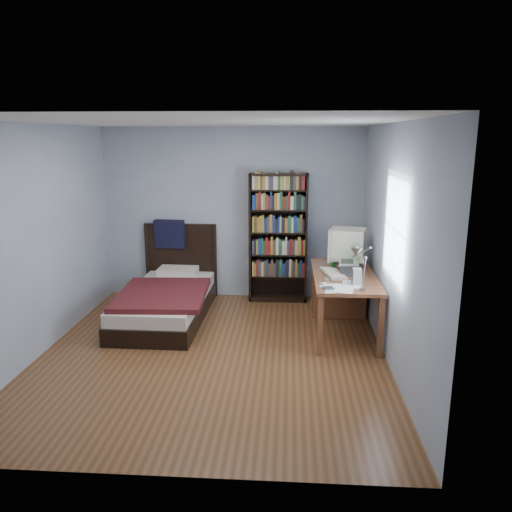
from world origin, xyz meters
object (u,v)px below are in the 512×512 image
crt_monitor (347,245)px  laptop (350,266)px  bookshelf (278,238)px  bed (167,298)px  soda_can (333,266)px  speaker (357,277)px  desk_lamp (358,257)px  keyboard (333,274)px  desk (340,288)px

crt_monitor → laptop: 0.45m
bookshelf → bed: 1.80m
soda_can → bed: size_ratio=0.05×
speaker → bookshelf: bearing=120.7°
soda_can → bookshelf: bearing=125.7°
laptop → bookshelf: 1.49m
desk_lamp → bed: desk_lamp is taller
keyboard → speaker: (0.23, -0.40, 0.08)m
bed → desk_lamp: bearing=-31.5°
desk → soda_can: (-0.13, -0.25, 0.37)m
speaker → bed: bed is taller
crt_monitor → bookshelf: (-0.90, 0.76, -0.08)m
crt_monitor → soda_can: (-0.19, -0.22, -0.23)m
laptop → desk_lamp: (-0.06, -1.03, 0.36)m
bookshelf → bed: bearing=-151.1°
keyboard → speaker: 0.46m
desk_lamp → speaker: bearing=81.7°
desk_lamp → speaker: 0.70m
speaker → keyboard: bearing=120.7°
laptop → desk: bearing=98.0°
laptop → crt_monitor: bearing=90.5°
desk → bookshelf: size_ratio=0.86×
crt_monitor → keyboard: crt_monitor is taller
desk → keyboard: bearing=-105.5°
crt_monitor → bookshelf: bearing=139.5°
bed → speaker: bearing=-18.9°
soda_can → keyboard: bearing=-92.3°
keyboard → soda_can: size_ratio=4.82×
keyboard → bookshelf: size_ratio=0.27×
speaker → bookshelf: (-0.93, 1.62, 0.11)m
speaker → bed: size_ratio=0.09×
desk → desk_lamp: 1.68m
desk → desk_lamp: desk_lamp is taller
crt_monitor → speaker: size_ratio=2.73×
crt_monitor → bed: size_ratio=0.25×
desk_lamp → bookshelf: (-0.84, 2.21, -0.27)m
laptop → bookshelf: bookshelf is taller
desk_lamp → desk: bearing=90.2°
desk_lamp → bed: bearing=148.5°
laptop → speaker: 0.44m
desk_lamp → laptop: bearing=86.7°
desk_lamp → speaker: desk_lamp is taller
crt_monitor → soda_can: crt_monitor is taller
crt_monitor → desk_lamp: desk_lamp is taller
keyboard → soda_can: soda_can is taller
desk → bookshelf: 1.23m
bookshelf → speaker: bearing=-60.3°
desk_lamp → bookshelf: bearing=110.8°
crt_monitor → desk_lamp: 1.46m
desk → desk_lamp: bearing=-89.8°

